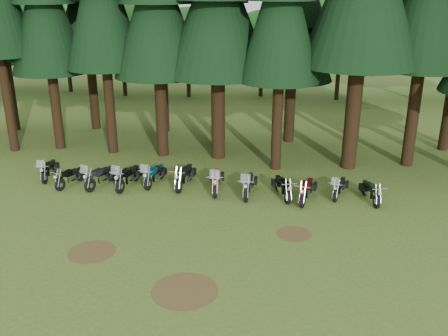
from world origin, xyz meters
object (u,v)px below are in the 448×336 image
Objects in this scene: motorcycle_5 at (184,177)px; motorcycle_6 at (216,181)px; motorcycle_7 at (248,185)px; motorcycle_8 at (283,188)px; motorcycle_1 at (70,178)px; motorcycle_4 at (154,175)px; motorcycle_10 at (339,188)px; motorcycle_11 at (371,192)px; motorcycle_2 at (101,177)px; motorcycle_3 at (128,177)px; motorcycle_0 at (49,170)px; motorcycle_9 at (306,191)px.

motorcycle_6 is (1.66, -0.37, 0.01)m from motorcycle_5.
motorcycle_7 reaches higher than motorcycle_8.
motorcycle_4 reaches higher than motorcycle_1.
motorcycle_10 is 0.97× the size of motorcycle_11.
motorcycle_10 is at bearing 7.94° from motorcycle_7.
motorcycle_2 reaches higher than motorcycle_4.
motorcycle_0 is at bearing -177.71° from motorcycle_3.
motorcycle_7 reaches higher than motorcycle_9.
motorcycle_7 is at bearing -173.01° from motorcycle_9.
motorcycle_3 reaches higher than motorcycle_9.
motorcycle_6 is at bearing 20.36° from motorcycle_1.
motorcycle_5 is 3.30m from motorcycle_7.
motorcycle_11 is (5.65, 0.07, -0.06)m from motorcycle_7.
motorcycle_2 is 8.94m from motorcycle_8.
motorcycle_8 is 1.13m from motorcycle_9.
motorcycle_5 is at bearing 24.82° from motorcycle_1.
motorcycle_9 is (10.04, -0.33, -0.02)m from motorcycle_2.
motorcycle_2 is 12.98m from motorcycle_11.
motorcycle_3 reaches higher than motorcycle_7.
motorcycle_0 is 1.00× the size of motorcycle_8.
motorcycle_11 is (10.42, -0.62, -0.04)m from motorcycle_4.
motorcycle_0 is at bearing 157.93° from motorcycle_8.
motorcycle_4 is 10.44m from motorcycle_11.
motorcycle_0 is 0.89× the size of motorcycle_3.
motorcycle_5 reaches higher than motorcycle_9.
motorcycle_9 is at bearing 173.51° from motorcycle_11.
motorcycle_7 is (10.38, -0.72, 0.04)m from motorcycle_0.
motorcycle_2 is at bearing -178.35° from motorcycle_7.
motorcycle_4 is at bearing 28.22° from motorcycle_1.
motorcycle_5 reaches higher than motorcycle_11.
motorcycle_9 reaches higher than motorcycle_8.
motorcycle_11 is at bearing -6.94° from motorcycle_6.
motorcycle_4 is at bearing -9.17° from motorcycle_0.
motorcycle_3 is (1.36, 0.10, 0.02)m from motorcycle_2.
motorcycle_8 is at bearing 1.60° from motorcycle_7.
motorcycle_3 is (2.90, 0.21, 0.08)m from motorcycle_1.
motorcycle_1 is 0.82× the size of motorcycle_3.
motorcycle_2 is at bearing -166.48° from motorcycle_5.
motorcycle_4 reaches higher than motorcycle_10.
motorcycle_1 is at bearing -160.26° from motorcycle_4.
motorcycle_10 is at bearing 37.35° from motorcycle_9.
motorcycle_11 is (7.24, -0.18, -0.07)m from motorcycle_6.
motorcycle_7 is at bearing 1.31° from motorcycle_4.
motorcycle_8 is at bearing -10.21° from motorcycle_6.
motorcycle_8 is at bearing 18.92° from motorcycle_2.
motorcycle_6 is 3.21m from motorcycle_8.
motorcycle_10 reaches higher than motorcycle_8.
motorcycle_7 reaches higher than motorcycle_2.
motorcycle_9 is at bearing 17.50° from motorcycle_2.
motorcycle_4 is (5.61, -0.03, 0.02)m from motorcycle_0.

